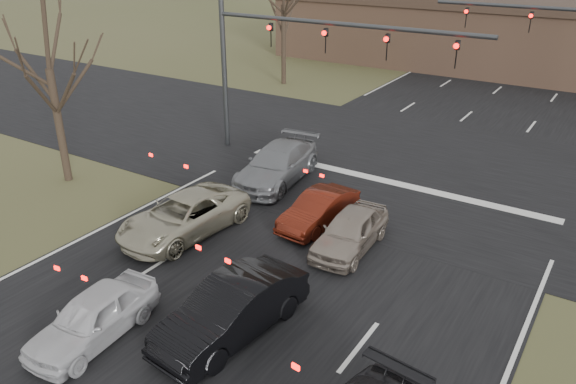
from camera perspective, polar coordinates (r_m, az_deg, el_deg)
name	(u,v)px	position (r m, az deg, el deg)	size (l,w,h in m)	color
ground	(172,366)	(14.33, -11.74, -16.88)	(360.00, 360.00, 0.00)	#484B28
road_main	(566,32)	(68.44, 26.41, 14.34)	(14.00, 300.00, 0.02)	black
road_cross	(407,167)	(25.49, 11.97, 2.53)	(200.00, 14.00, 0.02)	black
building	(556,37)	(46.20, 25.56, 13.99)	(42.40, 10.40, 5.30)	#8C644B
mast_arm_near	(283,46)	(24.62, -0.49, 14.57)	(12.12, 0.24, 8.00)	#383A3D
tree_left_near	(40,18)	(23.77, -23.88, 15.86)	(5.10, 5.10, 8.50)	black
car_silver_suv	(184,216)	(19.45, -10.53, -2.37)	(2.26, 4.90, 1.36)	#ADA78C
car_white_sedan	(93,317)	(15.28, -19.18, -11.88)	(1.50, 3.73, 1.27)	silver
car_black_hatch	(232,309)	(14.59, -5.73, -11.79)	(1.57, 4.52, 1.49)	black
car_grey_ahead	(277,164)	(23.24, -1.10, 2.83)	(2.09, 5.13, 1.49)	gray
car_red_ahead	(319,210)	(19.76, 3.16, -1.79)	(1.27, 3.63, 1.20)	#51160B
car_silver_ahead	(350,231)	(18.34, 6.35, -3.96)	(1.53, 3.79, 1.29)	gray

